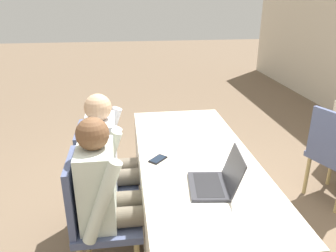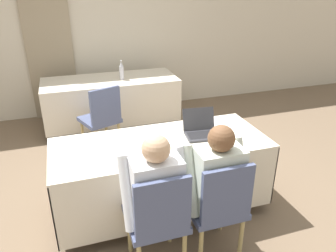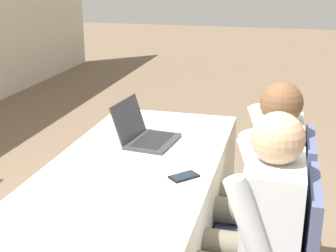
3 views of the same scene
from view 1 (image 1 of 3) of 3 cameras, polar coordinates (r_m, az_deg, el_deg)
name	(u,v)px [view 1 (image 1 of 3)]	position (r m, az deg, el deg)	size (l,w,h in m)	color
ground_plane	(193,239)	(2.80, 4.44, -19.03)	(24.00, 24.00, 0.00)	brown
conference_table_near	(196,178)	(2.46, 4.83, -8.97)	(1.99, 0.82, 0.74)	beige
laptop	(216,181)	(2.01, 8.28, -9.48)	(0.34, 0.33, 0.23)	#333338
cell_phone	(158,159)	(2.32, -1.76, -5.81)	(0.15, 0.15, 0.01)	black
paper_beside_laptop	(210,163)	(2.30, 7.40, -6.45)	(0.22, 0.30, 0.00)	white
paper_centre_table	(204,211)	(1.84, 6.22, -14.44)	(0.29, 0.35, 0.00)	white
paper_left_edge	(158,119)	(3.08, -1.75, 1.31)	(0.24, 0.32, 0.00)	white
chair_near_left	(100,175)	(2.67, -11.73, -8.41)	(0.44, 0.44, 0.91)	tan
chair_near_right	(96,213)	(2.26, -12.45, -14.65)	(0.44, 0.44, 0.91)	tan
chair_far_spare	(336,152)	(3.34, 27.17, -4.10)	(0.57, 0.57, 0.91)	tan
person_checkered_shirt	(112,156)	(2.59, -9.71, -5.26)	(0.50, 0.52, 1.17)	#665B4C
person_white_shirt	(110,191)	(2.16, -10.02, -11.16)	(0.50, 0.52, 1.17)	#665B4C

